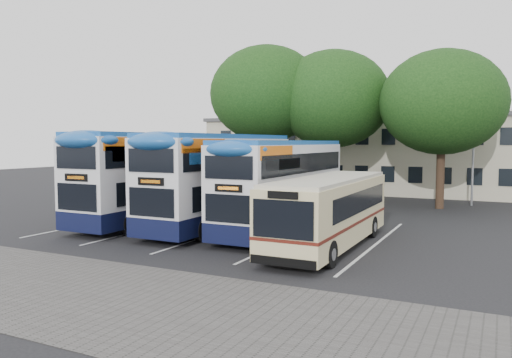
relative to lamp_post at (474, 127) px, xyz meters
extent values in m
plane|color=black|center=(-6.00, -19.97, -5.08)|extent=(120.00, 120.00, 0.00)
cube|color=#595654|center=(-8.00, -24.97, -5.08)|extent=(40.00, 6.00, 0.01)
cube|color=silver|center=(-16.75, -14.97, -5.08)|extent=(0.12, 11.00, 0.01)
cube|color=silver|center=(-13.25, -14.97, -5.08)|extent=(0.12, 11.00, 0.01)
cube|color=silver|center=(-9.75, -14.97, -5.08)|extent=(0.12, 11.00, 0.01)
cube|color=silver|center=(-6.25, -14.97, -5.08)|extent=(0.12, 11.00, 0.01)
cube|color=silver|center=(-2.75, -14.97, -5.08)|extent=(0.12, 11.00, 0.01)
cube|color=#BBB297|center=(-6.00, 7.03, -2.08)|extent=(32.00, 8.00, 6.00)
cube|color=#4C4C4F|center=(-6.00, 7.03, 0.97)|extent=(32.40, 8.40, 0.30)
cube|color=black|center=(-6.00, 3.01, -3.38)|extent=(30.00, 0.06, 1.20)
cube|color=black|center=(-6.00, 3.01, -0.58)|extent=(30.00, 0.06, 1.20)
cylinder|color=gray|center=(0.00, 0.03, -0.58)|extent=(0.14, 0.14, 9.00)
cube|color=gray|center=(0.00, 0.03, 3.92)|extent=(0.12, 0.80, 0.12)
cube|color=gray|center=(0.00, -0.37, 3.87)|extent=(0.25, 0.50, 0.12)
cylinder|color=black|center=(-13.48, -2.54, -2.32)|extent=(0.50, 0.50, 5.53)
ellipsoid|color=black|center=(-13.48, -2.54, 2.44)|extent=(8.01, 8.01, 6.81)
cylinder|color=black|center=(-8.88, -1.58, -2.49)|extent=(0.50, 0.50, 5.19)
ellipsoid|color=black|center=(-8.88, -1.58, 1.97)|extent=(7.86, 7.86, 6.68)
cylinder|color=black|center=(-1.70, -2.38, -2.68)|extent=(0.50, 0.50, 4.81)
ellipsoid|color=black|center=(-1.70, -2.38, 1.45)|extent=(7.54, 7.54, 6.41)
cube|color=black|center=(-14.22, -14.19, -4.36)|extent=(2.59, 10.87, 0.83)
cube|color=silver|center=(-14.22, -14.19, -2.34)|extent=(2.59, 10.87, 3.21)
cube|color=#1C59AA|center=(-14.22, -14.19, -0.68)|extent=(2.54, 10.66, 0.31)
cube|color=black|center=(-14.22, -13.87, -3.22)|extent=(2.63, 9.63, 1.04)
cube|color=black|center=(-14.22, -14.19, -1.62)|extent=(2.63, 10.25, 0.93)
cube|color=orange|center=(-12.91, -17.76, -1.05)|extent=(0.02, 3.31, 0.57)
cube|color=black|center=(-14.22, -19.65, -2.44)|extent=(1.24, 0.06, 0.31)
cylinder|color=black|center=(-15.39, -11.03, -4.57)|extent=(0.31, 1.04, 1.04)
cylinder|color=black|center=(-13.05, -11.03, -4.57)|extent=(0.31, 1.04, 1.04)
cylinder|color=black|center=(-15.39, -17.76, -4.57)|extent=(0.31, 1.04, 1.04)
cylinder|color=black|center=(-13.05, -17.76, -4.57)|extent=(0.31, 1.04, 1.04)
cube|color=black|center=(-10.45, -14.13, -4.37)|extent=(2.54, 10.69, 0.81)
cube|color=silver|center=(-10.45, -14.13, -2.39)|extent=(2.54, 10.69, 3.16)
cube|color=#1C59AA|center=(-10.45, -14.13, -0.76)|extent=(2.49, 10.47, 0.31)
cube|color=black|center=(-10.45, -13.83, -3.25)|extent=(2.58, 9.47, 1.02)
cube|color=black|center=(-10.45, -14.13, -1.67)|extent=(2.58, 10.08, 0.92)
cube|color=orange|center=(-9.17, -17.64, -1.11)|extent=(0.02, 3.26, 0.56)
cube|color=black|center=(-10.45, -19.50, -2.49)|extent=(1.22, 0.06, 0.31)
cylinder|color=black|center=(-11.60, -11.03, -4.58)|extent=(0.31, 1.02, 1.02)
cylinder|color=black|center=(-9.30, -11.03, -4.58)|extent=(0.31, 1.02, 1.02)
cylinder|color=black|center=(-11.60, -17.64, -4.58)|extent=(0.31, 1.02, 1.02)
cylinder|color=black|center=(-9.30, -17.64, -4.58)|extent=(0.31, 1.02, 1.02)
cube|color=red|center=(-9.16, -12.86, -1.67)|extent=(0.02, 4.07, 0.87)
cube|color=black|center=(-7.30, -13.98, -4.42)|extent=(2.38, 9.98, 0.76)
cube|color=silver|center=(-7.30, -13.98, -2.57)|extent=(2.38, 9.98, 2.95)
cube|color=#1C59AA|center=(-7.30, -13.98, -1.04)|extent=(2.33, 9.78, 0.29)
cube|color=black|center=(-7.30, -13.69, -3.37)|extent=(2.42, 8.84, 0.95)
cube|color=black|center=(-7.30, -13.98, -1.90)|extent=(2.42, 9.41, 0.86)
cube|color=orange|center=(-6.10, -17.26, -1.38)|extent=(0.02, 3.04, 0.52)
cube|color=black|center=(-7.30, -19.00, -2.66)|extent=(1.14, 0.06, 0.29)
cylinder|color=black|center=(-8.37, -11.08, -4.61)|extent=(0.29, 0.95, 0.95)
cylinder|color=black|center=(-6.22, -11.08, -4.61)|extent=(0.29, 0.95, 0.95)
cylinder|color=black|center=(-8.37, -17.26, -4.61)|extent=(0.29, 0.95, 0.95)
cylinder|color=black|center=(-6.22, -17.26, -4.61)|extent=(0.29, 0.95, 0.95)
cube|color=beige|center=(-4.29, -16.32, -3.64)|extent=(2.29, 9.17, 2.34)
cube|color=beige|center=(-4.29, -16.32, -2.42)|extent=(2.20, 8.81, 0.18)
cube|color=black|center=(-4.29, -15.86, -3.25)|extent=(2.33, 7.34, 0.83)
cube|color=#5A1A12|center=(-4.29, -16.32, -4.03)|extent=(2.32, 9.19, 0.11)
cube|color=black|center=(-4.29, -20.93, -3.34)|extent=(2.02, 0.06, 1.19)
cylinder|color=black|center=(-5.32, -19.44, -4.63)|extent=(0.28, 0.92, 0.92)
cylinder|color=black|center=(-3.25, -19.44, -4.63)|extent=(0.28, 0.92, 0.92)
cylinder|color=black|center=(-5.32, -13.57, -4.63)|extent=(0.28, 0.92, 0.92)
cylinder|color=black|center=(-3.25, -13.57, -4.63)|extent=(0.28, 0.92, 0.92)
camera|label=1|loc=(1.71, -34.89, -0.96)|focal=35.00mm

